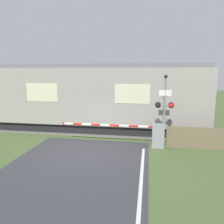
{
  "coord_description": "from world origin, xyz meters",
  "views": [
    {
      "loc": [
        2.8,
        -9.49,
        3.78
      ],
      "look_at": [
        0.87,
        2.01,
        1.65
      ],
      "focal_mm": 35.0,
      "sensor_mm": 36.0,
      "label": 1
    }
  ],
  "objects": [
    {
      "name": "signal_post",
      "position": [
        3.61,
        1.6,
        2.08
      ],
      "size": [
        0.94,
        0.26,
        3.66
      ],
      "color": "gray",
      "rests_on": "ground_plane"
    },
    {
      "name": "ground_plane",
      "position": [
        0.0,
        0.0,
        0.0
      ],
      "size": [
        80.0,
        80.0,
        0.0
      ],
      "primitive_type": "plane",
      "color": "#4C6033"
    },
    {
      "name": "roadside_fence",
      "position": [
        5.68,
        1.51,
        0.55
      ],
      "size": [
        3.86,
        0.06,
        1.1
      ],
      "color": "#726047",
      "rests_on": "ground_plane"
    },
    {
      "name": "train",
      "position": [
        -3.58,
        4.24,
        2.18
      ],
      "size": [
        19.87,
        2.82,
        4.27
      ],
      "color": "black",
      "rests_on": "ground_plane"
    },
    {
      "name": "track_bed",
      "position": [
        0.0,
        4.24,
        0.02
      ],
      "size": [
        36.0,
        3.2,
        0.13
      ],
      "color": "slate",
      "rests_on": "ground_plane"
    },
    {
      "name": "crossing_barrier",
      "position": [
        2.93,
        1.41,
        0.68
      ],
      "size": [
        5.38,
        0.44,
        1.21
      ],
      "color": "gray",
      "rests_on": "ground_plane"
    }
  ]
}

